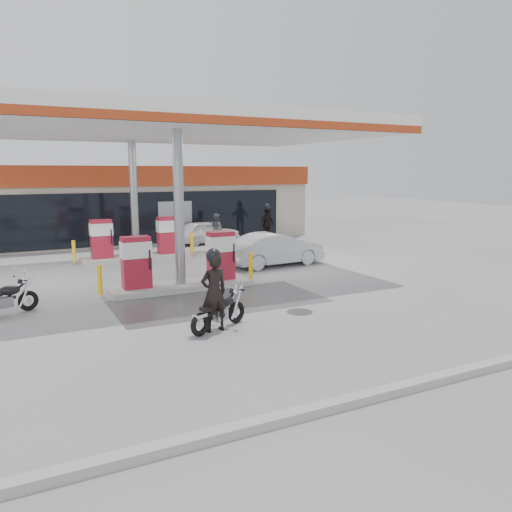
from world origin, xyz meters
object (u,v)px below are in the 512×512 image
at_px(pump_island_far, 136,243).
at_px(attendant, 216,229).
at_px(hatchback_silver, 275,249).
at_px(biker_walking, 267,224).
at_px(biker_main, 214,293).
at_px(sedan_white, 206,232).
at_px(pump_island_near, 180,267).
at_px(main_motorcycle, 220,312).
at_px(parked_motorcycle, 4,300).

xyz_separation_m(pump_island_far, attendant, (4.84, 2.80, 0.08)).
relative_size(hatchback_silver, biker_walking, 2.08).
height_order(biker_main, sedan_white, biker_main).
xyz_separation_m(sedan_white, biker_walking, (3.06, -1.00, 0.35)).
xyz_separation_m(pump_island_near, attendant, (4.84, 8.80, 0.08)).
bearing_deg(pump_island_near, attendant, 61.18).
height_order(sedan_white, attendant, attendant).
bearing_deg(main_motorcycle, pump_island_near, 58.47).
xyz_separation_m(sedan_white, attendant, (0.41, -0.40, 0.19)).
height_order(parked_motorcycle, attendant, attendant).
height_order(pump_island_near, pump_island_far, same).
bearing_deg(biker_main, main_motorcycle, -161.02).
relative_size(pump_island_far, parked_motorcycle, 2.92).
bearing_deg(biker_walking, pump_island_near, -160.76).
height_order(sedan_white, hatchback_silver, hatchback_silver).
height_order(biker_main, biker_walking, biker_walking).
xyz_separation_m(parked_motorcycle, attendant, (9.89, 9.58, 0.38)).
distance_m(pump_island_far, main_motorcycle, 10.40).
distance_m(pump_island_far, hatchback_silver, 6.02).
relative_size(pump_island_far, main_motorcycle, 2.98).
bearing_deg(hatchback_silver, pump_island_far, 46.17).
distance_m(attendant, hatchback_silver, 6.60).
relative_size(sedan_white, attendant, 2.25).
distance_m(biker_main, sedan_white, 14.58).
bearing_deg(pump_island_far, biker_main, -93.55).
xyz_separation_m(parked_motorcycle, sedan_white, (9.49, 9.98, 0.19)).
bearing_deg(main_motorcycle, pump_island_far, 62.06).
xyz_separation_m(pump_island_near, sedan_white, (4.43, 9.20, -0.10)).
height_order(pump_island_far, biker_walking, biker_walking).
distance_m(pump_island_near, biker_main, 4.52).
xyz_separation_m(attendant, biker_walking, (2.65, -0.60, 0.17)).
xyz_separation_m(pump_island_far, hatchback_silver, (4.67, -3.80, -0.05)).
bearing_deg(pump_island_far, sedan_white, 35.82).
distance_m(parked_motorcycle, hatchback_silver, 10.17).
bearing_deg(biker_main, hatchback_silver, -135.97).
bearing_deg(biker_main, attendant, -119.86).
bearing_deg(main_motorcycle, biker_main, -178.94).
bearing_deg(hatchback_silver, attendant, -6.18).
distance_m(main_motorcycle, attendant, 14.22).
bearing_deg(hatchback_silver, main_motorcycle, 137.27).
distance_m(main_motorcycle, sedan_white, 14.44).
height_order(pump_island_far, biker_main, biker_main).
relative_size(main_motorcycle, biker_main, 0.93).
bearing_deg(sedan_white, parked_motorcycle, 130.58).
bearing_deg(biker_main, biker_walking, -130.12).
bearing_deg(attendant, hatchback_silver, 163.32).
height_order(biker_main, hatchback_silver, biker_main).
bearing_deg(pump_island_far, parked_motorcycle, -126.68).
xyz_separation_m(biker_main, biker_walking, (8.14, 12.67, 0.03)).
xyz_separation_m(sedan_white, hatchback_silver, (0.24, -7.00, 0.05)).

